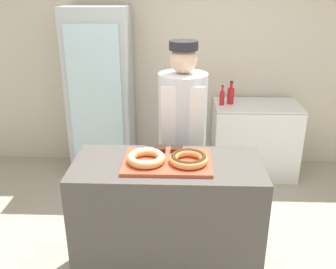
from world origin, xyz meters
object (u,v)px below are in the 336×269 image
at_px(baker_person, 182,136).
at_px(bottle_red, 222,97).
at_px(serving_tray, 167,162).
at_px(bottle_red_b, 231,95).
at_px(beverage_fridge, 101,94).
at_px(donut_chocolate_glaze, 189,158).
at_px(brownie_back_right, 177,149).
at_px(chest_freezer, 254,139).
at_px(donut_light_glaze, 146,158).
at_px(brownie_back_left, 160,149).

relative_size(baker_person, bottle_red, 7.61).
height_order(serving_tray, bottle_red_b, bottle_red_b).
bearing_deg(beverage_fridge, baker_person, -49.08).
height_order(donut_chocolate_glaze, baker_person, baker_person).
distance_m(serving_tray, baker_person, 0.69).
bearing_deg(baker_person, beverage_fridge, 130.92).
bearing_deg(bottle_red_b, beverage_fridge, -179.22).
bearing_deg(baker_person, brownie_back_right, -94.45).
relative_size(serving_tray, bottle_red_b, 2.34).
height_order(baker_person, chest_freezer, baker_person).
bearing_deg(donut_light_glaze, beverage_fridge, 110.89).
distance_m(brownie_back_left, beverage_fridge, 1.78).
height_order(beverage_fridge, bottle_red_b, beverage_fridge).
bearing_deg(donut_light_glaze, bottle_red_b, 66.11).
bearing_deg(brownie_back_left, serving_tray, -67.77).
xyz_separation_m(donut_light_glaze, chest_freezer, (1.12, 1.81, -0.59)).
height_order(donut_light_glaze, brownie_back_left, donut_light_glaze).
bearing_deg(bottle_red, brownie_back_left, -111.42).
xyz_separation_m(brownie_back_left, bottle_red_b, (0.72, 1.63, -0.04)).
height_order(beverage_fridge, bottle_red, beverage_fridge).
xyz_separation_m(serving_tray, bottle_red, (0.56, 1.74, -0.02)).
xyz_separation_m(beverage_fridge, bottle_red_b, (1.50, 0.02, 0.00)).
relative_size(donut_chocolate_glaze, brownie_back_right, 3.11).
bearing_deg(baker_person, bottle_red_b, 63.37).
xyz_separation_m(baker_person, bottle_red_b, (0.55, 1.11, 0.07)).
bearing_deg(donut_light_glaze, bottle_red, 68.35).
bearing_deg(donut_chocolate_glaze, beverage_fridge, 118.63).
relative_size(donut_light_glaze, brownie_back_left, 3.11).
height_order(brownie_back_left, bottle_red_b, bottle_red_b).
height_order(donut_light_glaze, brownie_back_right, donut_light_glaze).
bearing_deg(beverage_fridge, chest_freezer, 0.21).
relative_size(beverage_fridge, chest_freezer, 2.00).
height_order(serving_tray, donut_chocolate_glaze, donut_chocolate_glaze).
bearing_deg(brownie_back_right, brownie_back_left, 180.00).
distance_m(brownie_back_left, brownie_back_right, 0.13).
bearing_deg(chest_freezer, bottle_red_b, 177.48).
distance_m(donut_chocolate_glaze, brownie_back_left, 0.29).
bearing_deg(bottle_red_b, bottle_red, -154.32).
bearing_deg(brownie_back_left, bottle_red_b, 66.06).
height_order(brownie_back_right, bottle_red, bottle_red).
distance_m(donut_chocolate_glaze, beverage_fridge, 2.05).
bearing_deg(chest_freezer, donut_chocolate_glaze, -114.47).
height_order(donut_chocolate_glaze, brownie_back_right, donut_chocolate_glaze).
height_order(donut_chocolate_glaze, beverage_fridge, beverage_fridge).
distance_m(donut_chocolate_glaze, chest_freezer, 2.07).
distance_m(donut_chocolate_glaze, bottle_red_b, 1.89).
distance_m(serving_tray, bottle_red, 1.82).
relative_size(brownie_back_left, beverage_fridge, 0.04).
relative_size(donut_light_glaze, donut_chocolate_glaze, 1.00).
relative_size(donut_chocolate_glaze, bottle_red_b, 1.02).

